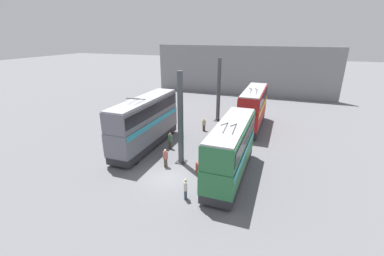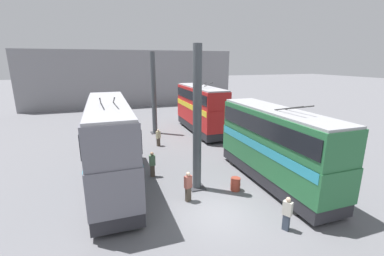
% 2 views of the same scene
% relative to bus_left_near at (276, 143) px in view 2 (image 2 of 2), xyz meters
% --- Properties ---
extents(ground_plane, '(240.00, 240.00, 0.00)m').
position_rel_bus_left_near_xyz_m(ground_plane, '(-2.07, 4.98, -2.80)').
color(ground_plane, slate).
extents(depot_back_wall, '(0.50, 36.00, 9.61)m').
position_rel_bus_left_near_xyz_m(depot_back_wall, '(32.62, 4.98, 2.01)').
color(depot_back_wall, gray).
rests_on(depot_back_wall, ground_plane).
extents(support_column_near, '(0.94, 0.94, 8.80)m').
position_rel_bus_left_near_xyz_m(support_column_near, '(0.96, 4.98, 1.47)').
color(support_column_near, '#42474C').
rests_on(support_column_near, ground_plane).
extents(support_column_far, '(0.94, 0.94, 8.80)m').
position_rel_bus_left_near_xyz_m(support_column_far, '(14.59, 4.98, 1.47)').
color(support_column_far, '#42474C').
rests_on(support_column_far, ground_plane).
extents(bus_left_near, '(9.96, 2.54, 5.57)m').
position_rel_bus_left_near_xyz_m(bus_left_near, '(0.00, 0.00, 0.00)').
color(bus_left_near, black).
rests_on(bus_left_near, ground_plane).
extents(bus_left_far, '(9.92, 2.54, 5.76)m').
position_rel_bus_left_near_xyz_m(bus_left_far, '(13.39, -0.00, 0.13)').
color(bus_left_far, black).
rests_on(bus_left_far, ground_plane).
extents(bus_right_mid, '(10.97, 2.54, 6.07)m').
position_rel_bus_left_near_xyz_m(bus_right_mid, '(3.02, 9.97, 0.30)').
color(bus_right_mid, black).
rests_on(bus_right_mid, ground_plane).
extents(person_aisle_foreground, '(0.36, 0.47, 1.81)m').
position_rel_bus_left_near_xyz_m(person_aisle_foreground, '(-0.37, 6.00, -1.83)').
color(person_aisle_foreground, '#473D33').
rests_on(person_aisle_foreground, ground_plane).
extents(person_by_right_row, '(0.28, 0.44, 1.81)m').
position_rel_bus_left_near_xyz_m(person_by_right_row, '(3.53, 7.33, -1.83)').
color(person_by_right_row, '#473D33').
rests_on(person_by_right_row, ground_plane).
extents(person_by_left_row, '(0.48, 0.41, 1.73)m').
position_rel_bus_left_near_xyz_m(person_by_left_row, '(-4.37, 2.41, -1.89)').
color(person_by_left_row, '#384251').
rests_on(person_by_left_row, ground_plane).
extents(person_aisle_midway, '(0.43, 0.48, 1.65)m').
position_rel_bus_left_near_xyz_m(person_aisle_midway, '(9.97, 5.57, -1.93)').
color(person_aisle_midway, '#473D33').
rests_on(person_aisle_midway, ground_plane).
extents(oil_drum, '(0.63, 0.63, 0.82)m').
position_rel_bus_left_near_xyz_m(oil_drum, '(-0.09, 2.81, -2.39)').
color(oil_drum, '#933828').
rests_on(oil_drum, ground_plane).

